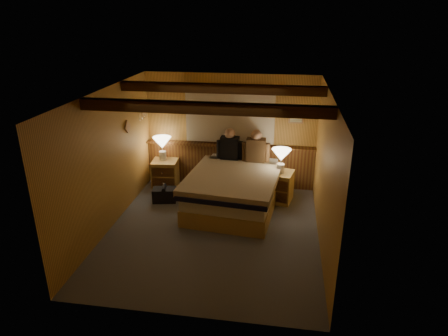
% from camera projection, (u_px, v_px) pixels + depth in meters
% --- Properties ---
extents(floor, '(4.20, 4.20, 0.00)m').
position_uv_depth(floor, '(213.00, 231.00, 6.94)').
color(floor, slate).
rests_on(floor, ground).
extents(ceiling, '(4.20, 4.20, 0.00)m').
position_uv_depth(ceiling, '(211.00, 93.00, 6.06)').
color(ceiling, '#B58744').
rests_on(ceiling, wall_back).
extents(wall_back, '(3.60, 0.00, 3.60)m').
position_uv_depth(wall_back, '(230.00, 131.00, 8.43)').
color(wall_back, '#DEA84F').
rests_on(wall_back, floor).
extents(wall_left, '(0.00, 4.20, 4.20)m').
position_uv_depth(wall_left, '(108.00, 161.00, 6.76)').
color(wall_left, '#DEA84F').
rests_on(wall_left, floor).
extents(wall_right, '(0.00, 4.20, 4.20)m').
position_uv_depth(wall_right, '(325.00, 173.00, 6.24)').
color(wall_right, '#DEA84F').
rests_on(wall_right, floor).
extents(wall_front, '(3.60, 0.00, 3.60)m').
position_uv_depth(wall_front, '(179.00, 233.00, 4.57)').
color(wall_front, '#DEA84F').
rests_on(wall_front, floor).
extents(wainscot, '(3.60, 0.23, 0.94)m').
position_uv_depth(wainscot, '(230.00, 163.00, 8.63)').
color(wainscot, brown).
rests_on(wainscot, wall_back).
extents(curtain_window, '(2.18, 0.09, 1.11)m').
position_uv_depth(curtain_window, '(230.00, 117.00, 8.24)').
color(curtain_window, '#492D12').
rests_on(curtain_window, wall_back).
extents(ceiling_beams, '(3.60, 1.65, 0.16)m').
position_uv_depth(ceiling_beams, '(213.00, 97.00, 6.23)').
color(ceiling_beams, '#492D12').
rests_on(ceiling_beams, ceiling).
extents(coat_rail, '(0.05, 0.55, 0.24)m').
position_uv_depth(coat_rail, '(142.00, 112.00, 8.02)').
color(coat_rail, silver).
rests_on(coat_rail, wall_left).
extents(framed_print, '(0.30, 0.04, 0.25)m').
position_uv_depth(framed_print, '(296.00, 117.00, 8.08)').
color(framed_print, '#AB7D55').
rests_on(framed_print, wall_back).
extents(bed, '(1.82, 2.26, 0.72)m').
position_uv_depth(bed, '(234.00, 190.00, 7.63)').
color(bed, tan).
rests_on(bed, floor).
extents(nightstand_left, '(0.56, 0.51, 0.58)m').
position_uv_depth(nightstand_left, '(165.00, 173.00, 8.62)').
color(nightstand_left, tan).
rests_on(nightstand_left, floor).
extents(nightstand_right, '(0.65, 0.61, 0.61)m').
position_uv_depth(nightstand_right, '(278.00, 186.00, 7.95)').
color(nightstand_right, tan).
rests_on(nightstand_right, floor).
extents(lamp_left, '(0.39, 0.39, 0.51)m').
position_uv_depth(lamp_left, '(162.00, 144.00, 8.44)').
color(lamp_left, silver).
rests_on(lamp_left, nightstand_left).
extents(lamp_right, '(0.37, 0.37, 0.49)m').
position_uv_depth(lamp_right, '(281.00, 156.00, 7.67)').
color(lamp_right, silver).
rests_on(lamp_right, nightstand_right).
extents(person_left, '(0.55, 0.23, 0.67)m').
position_uv_depth(person_left, '(230.00, 146.00, 8.16)').
color(person_left, black).
rests_on(person_left, bed).
extents(person_right, '(0.56, 0.22, 0.68)m').
position_uv_depth(person_right, '(256.00, 148.00, 8.02)').
color(person_right, '#48321D').
rests_on(person_right, bed).
extents(duffel_bag, '(0.50, 0.36, 0.33)m').
position_uv_depth(duffel_bag, '(164.00, 195.00, 7.97)').
color(duffel_bag, black).
rests_on(duffel_bag, floor).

